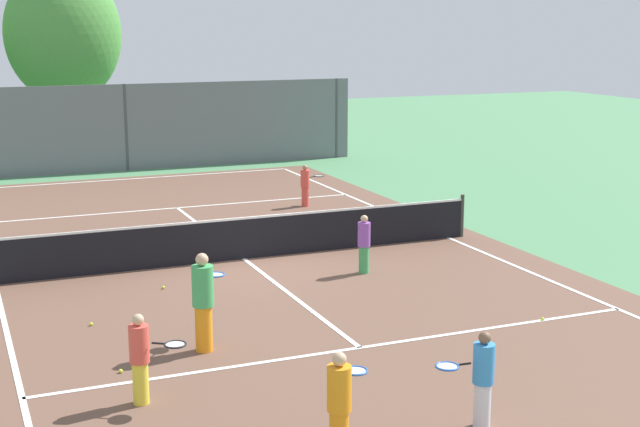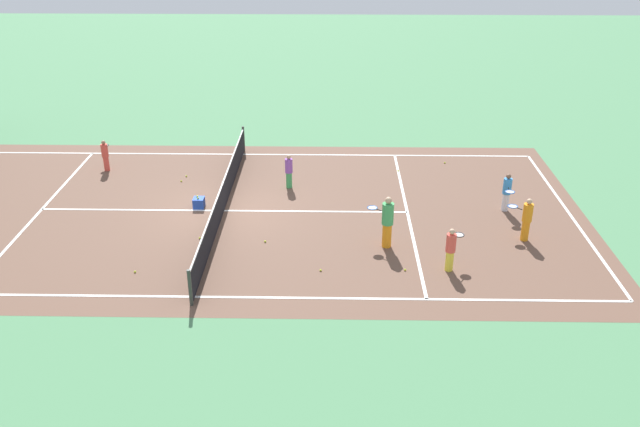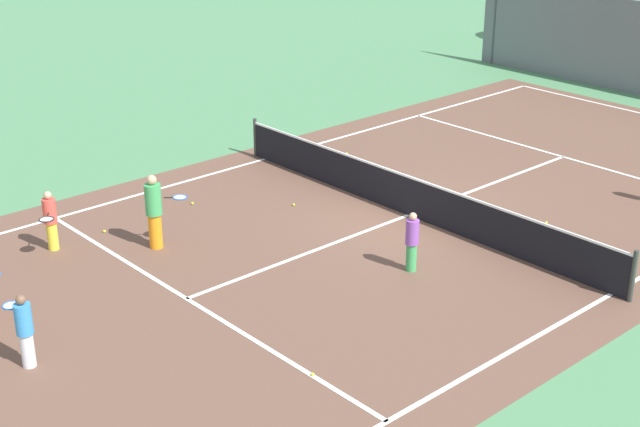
{
  "view_description": "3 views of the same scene",
  "coord_description": "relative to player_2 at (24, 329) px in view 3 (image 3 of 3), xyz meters",
  "views": [
    {
      "loc": [
        -6.26,
        -19.61,
        5.45
      ],
      "look_at": [
        1.13,
        -1.94,
        1.38
      ],
      "focal_mm": 50.88,
      "sensor_mm": 36.0,
      "label": 1
    },
    {
      "loc": [
        -21.24,
        -3.78,
        10.24
      ],
      "look_at": [
        -1.39,
        -3.39,
        0.6
      ],
      "focal_mm": 38.04,
      "sensor_mm": 36.0,
      "label": 2
    },
    {
      "loc": [
        13.73,
        -15.22,
        8.52
      ],
      "look_at": [
        0.46,
        -3.27,
        1.1
      ],
      "focal_mm": 51.73,
      "sensor_mm": 36.0,
      "label": 3
    }
  ],
  "objects": [
    {
      "name": "tennis_ball_8",
      "position": [
        -4.26,
        6.35,
        -0.68
      ],
      "size": [
        0.07,
        0.07,
        0.07
      ],
      "primitive_type": "sphere",
      "color": "#CCE533",
      "rests_on": "ground_plane"
    },
    {
      "name": "ground_plane",
      "position": [
        -0.22,
        9.81,
        -0.71
      ],
      "size": [
        80.0,
        80.0,
        0.0
      ],
      "primitive_type": "plane",
      "color": "#4C8456"
    },
    {
      "name": "tennis_ball_1",
      "position": [
        3.53,
        3.41,
        -0.68
      ],
      "size": [
        0.07,
        0.07,
        0.07
      ],
      "primitive_type": "sphere",
      "color": "#CCE533",
      "rests_on": "ground_plane"
    },
    {
      "name": "ball_crate",
      "position": [
        0.05,
        10.72,
        -0.53
      ],
      "size": [
        0.41,
        0.38,
        0.43
      ],
      "color": "blue",
      "rests_on": "ground_plane"
    },
    {
      "name": "tennis_net",
      "position": [
        -0.22,
        9.81,
        -0.2
      ],
      "size": [
        11.9,
        0.1,
        1.1
      ],
      "color": "#333833",
      "rests_on": "ground_plane"
    },
    {
      "name": "player_2",
      "position": [
        0.0,
        0.0,
        0.0
      ],
      "size": [
        0.87,
        0.37,
        1.37
      ],
      "color": "silver",
      "rests_on": "ground_plane"
    },
    {
      "name": "player_3",
      "position": [
        -4.11,
        2.56,
        -0.0
      ],
      "size": [
        0.83,
        0.67,
        1.37
      ],
      "color": "yellow",
      "rests_on": "ground_plane"
    },
    {
      "name": "tennis_ball_5",
      "position": [
        -2.32,
        10.27,
        -0.68
      ],
      "size": [
        0.07,
        0.07,
        0.07
      ],
      "primitive_type": "sphere",
      "color": "#CCE533",
      "rests_on": "ground_plane"
    },
    {
      "name": "tennis_ball_0",
      "position": [
        2.31,
        11.82,
        -0.68
      ],
      "size": [
        0.07,
        0.07,
        0.07
      ],
      "primitive_type": "sphere",
      "color": "#CCE533",
      "rests_on": "ground_plane"
    },
    {
      "name": "player_4",
      "position": [
        -2.69,
        4.32,
        0.17
      ],
      "size": [
        0.77,
        0.87,
        1.7
      ],
      "color": "orange",
      "rests_on": "ground_plane"
    },
    {
      "name": "player_5",
      "position": [
        1.86,
        7.64,
        -0.04
      ],
      "size": [
        0.28,
        0.28,
        1.31
      ],
      "color": "#3FA559",
      "rests_on": "ground_plane"
    },
    {
      "name": "court_surface",
      "position": [
        -0.22,
        9.81,
        -0.71
      ],
      "size": [
        13.0,
        25.0,
        0.01
      ],
      "color": "brown",
      "rests_on": "ground_plane"
    },
    {
      "name": "tennis_ball_3",
      "position": [
        -4.19,
        3.86,
        -0.68
      ],
      "size": [
        0.07,
        0.07,
        0.07
      ],
      "primitive_type": "sphere",
      "color": "#CCE533",
      "rests_on": "ground_plane"
    },
    {
      "name": "tennis_ball_4",
      "position": [
        2.81,
        11.72,
        -0.68
      ],
      "size": [
        0.07,
        0.07,
        0.07
      ],
      "primitive_type": "sphere",
      "color": "#CCE533",
      "rests_on": "ground_plane"
    },
    {
      "name": "tennis_ball_2",
      "position": [
        -4.45,
        11.79,
        -0.68
      ],
      "size": [
        0.07,
        0.07,
        0.07
      ],
      "primitive_type": "sphere",
      "color": "#CCE533",
      "rests_on": "ground_plane"
    },
    {
      "name": "tennis_ball_6",
      "position": [
        -2.51,
        8.15,
        -0.68
      ],
      "size": [
        0.07,
        0.07,
        0.07
      ],
      "primitive_type": "sphere",
      "color": "#CCE533",
      "rests_on": "ground_plane"
    }
  ]
}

